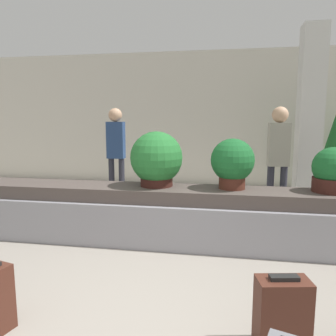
% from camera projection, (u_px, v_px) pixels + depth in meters
% --- Properties ---
extents(ground_plane, '(18.00, 18.00, 0.00)m').
position_uv_depth(ground_plane, '(131.00, 319.00, 2.61)').
color(ground_plane, gray).
extents(back_wall, '(18.00, 0.06, 3.20)m').
position_uv_depth(back_wall, '(196.00, 119.00, 7.96)').
color(back_wall, beige).
rests_on(back_wall, ground_plane).
extents(carousel, '(8.89, 0.76, 0.72)m').
position_uv_depth(carousel, '(168.00, 216.00, 4.24)').
color(carousel, gray).
rests_on(carousel, ground_plane).
extents(pillar, '(0.40, 0.40, 3.20)m').
position_uv_depth(pillar, '(309.00, 118.00, 5.80)').
color(pillar, silver).
rests_on(pillar, ground_plane).
extents(suitcase_2, '(0.39, 0.26, 0.53)m').
position_uv_depth(suitcase_2, '(282.00, 314.00, 2.25)').
color(suitcase_2, '#472319').
rests_on(suitcase_2, ground_plane).
extents(potted_plant_0, '(0.47, 0.47, 0.54)m').
position_uv_depth(potted_plant_0, '(333.00, 171.00, 3.88)').
color(potted_plant_0, '#381914').
rests_on(potted_plant_0, carousel).
extents(potted_plant_1, '(0.68, 0.68, 0.71)m').
position_uv_depth(potted_plant_1, '(156.00, 160.00, 4.23)').
color(potted_plant_1, '#381914').
rests_on(potted_plant_1, carousel).
extents(potted_plant_2, '(0.54, 0.54, 0.63)m').
position_uv_depth(potted_plant_2, '(232.00, 163.00, 4.07)').
color(potted_plant_2, '#4C2319').
rests_on(potted_plant_2, carousel).
extents(traveler_0, '(0.34, 0.25, 1.78)m').
position_uv_depth(traveler_0, '(278.00, 152.00, 5.14)').
color(traveler_0, '#282833').
rests_on(traveler_0, ground_plane).
extents(traveler_1, '(0.32, 0.25, 1.79)m').
position_uv_depth(traveler_1, '(116.00, 146.00, 6.13)').
color(traveler_1, '#282833').
rests_on(traveler_1, ground_plane).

